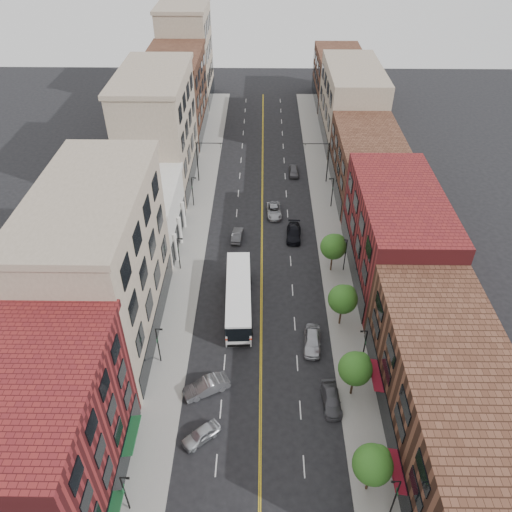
{
  "coord_description": "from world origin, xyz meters",
  "views": [
    {
      "loc": [
        -0.02,
        -27.95,
        42.97
      ],
      "look_at": [
        -0.72,
        20.66,
        5.0
      ],
      "focal_mm": 35.0,
      "sensor_mm": 36.0,
      "label": 1
    }
  ],
  "objects_px": {
    "city_bus": "(239,295)",
    "car_angle_b": "(206,386)",
    "car_angle_a": "(201,435)",
    "car_lane_c": "(294,171)",
    "car_lane_a": "(294,233)",
    "car_lane_b": "(274,211)",
    "car_lane_behind": "(237,235)",
    "car_parked_mid": "(331,400)",
    "car_parked_far": "(312,341)"
  },
  "relations": [
    {
      "from": "car_angle_b",
      "to": "car_lane_c",
      "type": "distance_m",
      "value": 47.77
    },
    {
      "from": "car_lane_b",
      "to": "car_lane_behind",
      "type": "bearing_deg",
      "value": -132.87
    },
    {
      "from": "car_angle_a",
      "to": "car_lane_c",
      "type": "xyz_separation_m",
      "value": [
        11.1,
        51.9,
        0.04
      ]
    },
    {
      "from": "car_lane_b",
      "to": "car_lane_c",
      "type": "bearing_deg",
      "value": 70.94
    },
    {
      "from": "car_lane_c",
      "to": "car_lane_behind",
      "type": "bearing_deg",
      "value": -115.79
    },
    {
      "from": "car_angle_b",
      "to": "car_lane_c",
      "type": "bearing_deg",
      "value": 139.51
    },
    {
      "from": "car_angle_b",
      "to": "car_lane_behind",
      "type": "relative_size",
      "value": 1.19
    },
    {
      "from": "car_parked_far",
      "to": "car_lane_behind",
      "type": "distance_m",
      "value": 22.63
    },
    {
      "from": "city_bus",
      "to": "car_lane_behind",
      "type": "xyz_separation_m",
      "value": [
        -0.83,
        14.44,
        -1.34
      ]
    },
    {
      "from": "car_lane_behind",
      "to": "car_angle_b",
      "type": "bearing_deg",
      "value": 90.16
    },
    {
      "from": "car_lane_b",
      "to": "car_parked_mid",
      "type": "bearing_deg",
      "value": -84.63
    },
    {
      "from": "car_parked_far",
      "to": "car_angle_a",
      "type": "bearing_deg",
      "value": -128.68
    },
    {
      "from": "city_bus",
      "to": "car_lane_a",
      "type": "height_order",
      "value": "city_bus"
    },
    {
      "from": "car_angle_a",
      "to": "car_lane_a",
      "type": "bearing_deg",
      "value": 122.88
    },
    {
      "from": "car_parked_far",
      "to": "car_lane_c",
      "type": "height_order",
      "value": "car_parked_far"
    },
    {
      "from": "car_lane_a",
      "to": "car_angle_b",
      "type": "bearing_deg",
      "value": -106.97
    },
    {
      "from": "city_bus",
      "to": "car_lane_b",
      "type": "xyz_separation_m",
      "value": [
        4.63,
        21.04,
        -1.32
      ]
    },
    {
      "from": "car_parked_mid",
      "to": "car_lane_b",
      "type": "bearing_deg",
      "value": 95.76
    },
    {
      "from": "car_parked_mid",
      "to": "car_lane_c",
      "type": "xyz_separation_m",
      "value": [
        -1.64,
        47.82,
        0.06
      ]
    },
    {
      "from": "car_lane_behind",
      "to": "car_angle_a",
      "type": "bearing_deg",
      "value": 90.87
    },
    {
      "from": "car_angle_a",
      "to": "car_lane_behind",
      "type": "distance_m",
      "value": 32.51
    },
    {
      "from": "car_parked_far",
      "to": "car_lane_b",
      "type": "relative_size",
      "value": 0.98
    },
    {
      "from": "car_lane_behind",
      "to": "car_lane_c",
      "type": "distance_m",
      "value": 21.48
    },
    {
      "from": "city_bus",
      "to": "car_lane_b",
      "type": "height_order",
      "value": "city_bus"
    },
    {
      "from": "car_angle_a",
      "to": "car_lane_b",
      "type": "bearing_deg",
      "value": 129.35
    },
    {
      "from": "city_bus",
      "to": "car_lane_a",
      "type": "distance_m",
      "value": 16.76
    },
    {
      "from": "car_angle_a",
      "to": "car_angle_b",
      "type": "xyz_separation_m",
      "value": [
        0.0,
        5.45,
        0.13
      ]
    },
    {
      "from": "car_lane_behind",
      "to": "car_lane_a",
      "type": "relative_size",
      "value": 0.8
    },
    {
      "from": "car_angle_b",
      "to": "car_lane_a",
      "type": "xyz_separation_m",
      "value": [
        10.25,
        27.52,
        -0.06
      ]
    },
    {
      "from": "car_lane_behind",
      "to": "city_bus",
      "type": "bearing_deg",
      "value": 97.66
    },
    {
      "from": "car_lane_b",
      "to": "car_lane_c",
      "type": "height_order",
      "value": "car_lane_c"
    },
    {
      "from": "car_angle_a",
      "to": "car_lane_c",
      "type": "bearing_deg",
      "value": 128.09
    },
    {
      "from": "car_angle_a",
      "to": "car_lane_a",
      "type": "distance_m",
      "value": 34.53
    },
    {
      "from": "car_lane_b",
      "to": "car_angle_b",
      "type": "bearing_deg",
      "value": -105.75
    },
    {
      "from": "car_parked_mid",
      "to": "car_parked_far",
      "type": "height_order",
      "value": "car_parked_far"
    },
    {
      "from": "city_bus",
      "to": "car_lane_behind",
      "type": "bearing_deg",
      "value": 90.99
    },
    {
      "from": "car_lane_c",
      "to": "car_angle_b",
      "type": "bearing_deg",
      "value": -104.15
    },
    {
      "from": "car_parked_mid",
      "to": "car_lane_a",
      "type": "distance_m",
      "value": 28.99
    },
    {
      "from": "car_angle_a",
      "to": "car_lane_a",
      "type": "xyz_separation_m",
      "value": [
        10.25,
        32.97,
        0.07
      ]
    },
    {
      "from": "car_angle_b",
      "to": "car_lane_behind",
      "type": "distance_m",
      "value": 27.07
    },
    {
      "from": "car_lane_b",
      "to": "car_parked_far",
      "type": "bearing_deg",
      "value": -84.98
    },
    {
      "from": "car_parked_mid",
      "to": "car_parked_far",
      "type": "xyz_separation_m",
      "value": [
        -1.34,
        7.78,
        0.19
      ]
    },
    {
      "from": "car_angle_b",
      "to": "car_lane_c",
      "type": "relative_size",
      "value": 1.17
    },
    {
      "from": "city_bus",
      "to": "car_angle_a",
      "type": "bearing_deg",
      "value": -101.2
    },
    {
      "from": "city_bus",
      "to": "car_angle_b",
      "type": "bearing_deg",
      "value": -104.96
    },
    {
      "from": "city_bus",
      "to": "car_parked_far",
      "type": "bearing_deg",
      "value": -37.88
    },
    {
      "from": "car_angle_b",
      "to": "car_parked_mid",
      "type": "height_order",
      "value": "car_angle_b"
    },
    {
      "from": "car_parked_mid",
      "to": "car_lane_c",
      "type": "relative_size",
      "value": 1.07
    },
    {
      "from": "car_angle_b",
      "to": "car_parked_mid",
      "type": "bearing_deg",
      "value": 56.84
    },
    {
      "from": "car_lane_a",
      "to": "car_lane_b",
      "type": "bearing_deg",
      "value": 118.2
    }
  ]
}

